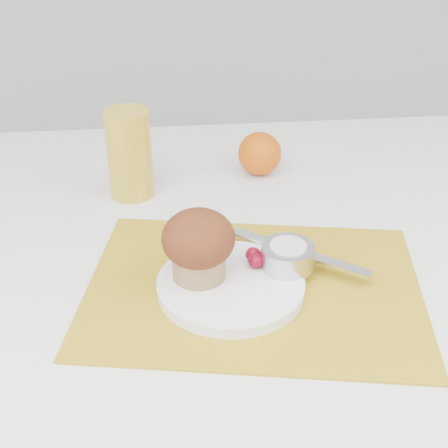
{
  "coord_description": "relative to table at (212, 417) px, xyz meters",
  "views": [
    {
      "loc": [
        -0.06,
        -0.7,
        1.21
      ],
      "look_at": [
        0.01,
        -0.01,
        0.8
      ],
      "focal_mm": 50.0,
      "sensor_mm": 36.0,
      "label": 1
    }
  ],
  "objects": [
    {
      "name": "ramekin",
      "position": [
        0.09,
        -0.12,
        0.41
      ],
      "size": [
        0.08,
        0.08,
        0.03
      ],
      "primitive_type": "cylinder",
      "rotation": [
        0.0,
        0.0,
        0.24
      ],
      "color": "#BBBBC0",
      "rests_on": "plate"
    },
    {
      "name": "raspberry_far",
      "position": [
        0.05,
        -0.12,
        0.4
      ],
      "size": [
        0.02,
        0.02,
        0.02
      ],
      "primitive_type": "ellipsoid",
      "color": "#500211",
      "rests_on": "plate"
    },
    {
      "name": "butter_knife",
      "position": [
        0.11,
        -0.1,
        0.4
      ],
      "size": [
        0.16,
        0.13,
        0.0
      ],
      "primitive_type": "cube",
      "rotation": [
        0.0,
        0.0,
        -0.66
      ],
      "color": "silver",
      "rests_on": "plate"
    },
    {
      "name": "plate",
      "position": [
        0.01,
        -0.14,
        0.39
      ],
      "size": [
        0.19,
        0.19,
        0.01
      ],
      "primitive_type": "cylinder",
      "rotation": [
        0.0,
        0.0,
        0.08
      ],
      "color": "white",
      "rests_on": "placemat"
    },
    {
      "name": "table",
      "position": [
        0.0,
        0.0,
        0.0
      ],
      "size": [
        1.2,
        0.8,
        0.75
      ],
      "primitive_type": "cube",
      "color": "white",
      "rests_on": "ground"
    },
    {
      "name": "orange",
      "position": [
        0.1,
        0.18,
        0.41
      ],
      "size": [
        0.07,
        0.07,
        0.07
      ],
      "primitive_type": "sphere",
      "color": "#D35607",
      "rests_on": "table"
    },
    {
      "name": "raspberry_near",
      "position": [
        0.05,
        -0.1,
        0.4
      ],
      "size": [
        0.02,
        0.02,
        0.02
      ],
      "primitive_type": "ellipsoid",
      "color": "#5B020F",
      "rests_on": "plate"
    },
    {
      "name": "muffin",
      "position": [
        -0.02,
        -0.13,
        0.44
      ],
      "size": [
        0.09,
        0.09,
        0.09
      ],
      "color": "#9E7D4C",
      "rests_on": "plate"
    },
    {
      "name": "cream",
      "position": [
        0.09,
        -0.12,
        0.42
      ],
      "size": [
        0.06,
        0.06,
        0.01
      ],
      "primitive_type": "cylinder",
      "rotation": [
        0.0,
        0.0,
        -0.29
      ],
      "color": "silver",
      "rests_on": "ramekin"
    },
    {
      "name": "juice_glass",
      "position": [
        -0.11,
        0.12,
        0.44
      ],
      "size": [
        0.07,
        0.07,
        0.14
      ],
      "primitive_type": "cylinder",
      "rotation": [
        0.0,
        0.0,
        0.07
      ],
      "color": "gold",
      "rests_on": "table"
    },
    {
      "name": "placemat",
      "position": [
        0.04,
        -0.14,
        0.38
      ],
      "size": [
        0.45,
        0.37,
        0.0
      ],
      "primitive_type": "cube",
      "rotation": [
        0.0,
        0.0,
        -0.18
      ],
      "color": "#BA9419",
      "rests_on": "table"
    }
  ]
}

